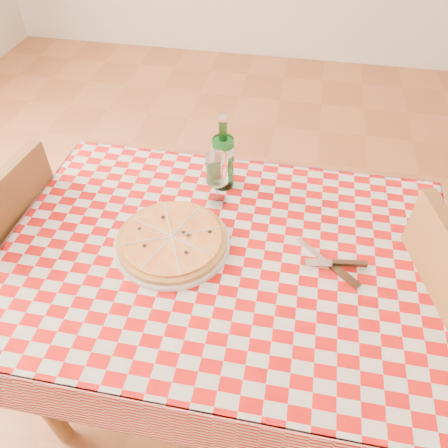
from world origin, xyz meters
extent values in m
plane|color=brown|center=(0.00, 0.00, 0.00)|extent=(6.00, 6.00, 0.00)
cube|color=brown|center=(0.00, 0.00, 0.73)|extent=(1.20, 0.80, 0.04)
cylinder|color=brown|center=(-0.54, -0.34, 0.35)|extent=(0.06, 0.06, 0.71)
cylinder|color=brown|center=(-0.54, 0.34, 0.35)|extent=(0.06, 0.06, 0.71)
cylinder|color=brown|center=(0.54, 0.34, 0.35)|extent=(0.06, 0.06, 0.71)
cube|color=#AD0C0A|center=(0.00, 0.00, 0.75)|extent=(1.30, 0.90, 0.01)
cylinder|color=brown|center=(0.63, -0.22, 0.22)|extent=(0.04, 0.04, 0.44)
cylinder|color=brown|center=(0.53, 0.14, 0.22)|extent=(0.04, 0.04, 0.44)
cube|color=brown|center=(0.57, -0.04, 0.71)|extent=(0.15, 0.42, 0.47)
cylinder|color=brown|center=(-0.68, 0.20, 0.21)|extent=(0.04, 0.04, 0.42)
cylinder|color=brown|center=(-1.03, 0.24, 0.21)|extent=(0.04, 0.04, 0.42)
cylinder|color=brown|center=(-0.71, -0.14, 0.21)|extent=(0.04, 0.04, 0.42)
cube|color=brown|center=(-0.68, 0.03, 0.68)|extent=(0.08, 0.41, 0.45)
camera|label=1|loc=(0.14, -0.80, 1.70)|focal=35.00mm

